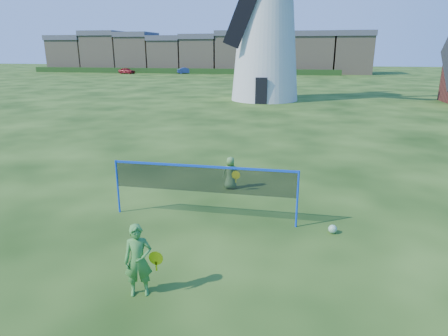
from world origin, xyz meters
The scene contains 10 objects.
ground centered at (0.00, 0.00, 0.00)m, with size 220.00×220.00×0.00m, color black.
windmill centered at (-1.30, 27.43, 6.42)m, with size 14.48×6.11×19.02m.
badminton_net centered at (-0.36, 0.47, 1.14)m, with size 5.05×0.05×1.55m.
player_girl centered at (-0.72, -3.10, 0.72)m, with size 0.72×0.49×1.43m.
player_boy centered at (-0.08, 3.05, 0.55)m, with size 0.65×0.44×1.09m.
play_ball centered at (3.06, 0.28, 0.11)m, with size 0.22×0.22×0.22m, color green.
terraced_houses centered at (-18.59, 72.00, 3.93)m, with size 66.94×8.40×8.27m.
hedge centered at (-22.00, 66.00, 0.50)m, with size 62.00×0.80×1.00m, color #193814.
car_left centered at (-31.48, 63.25, 0.57)m, with size 1.34×3.34×1.14m, color maroon.
car_right centered at (-20.31, 65.92, 0.57)m, with size 1.21×3.46×1.14m, color navy.
Camera 1 is at (2.09, -9.07, 4.48)m, focal length 31.13 mm.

